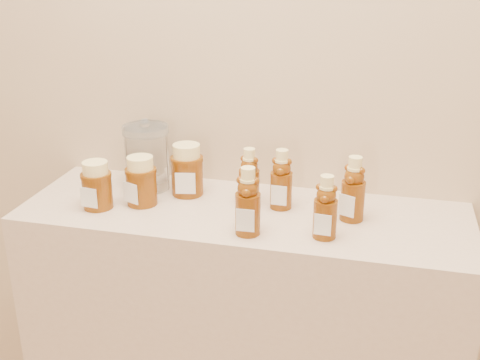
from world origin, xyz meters
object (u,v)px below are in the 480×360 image
(display_table, at_px, (243,349))
(honey_jar_left, at_px, (97,185))
(bear_bottle_front_left, at_px, (248,197))
(bear_bottle_back_left, at_px, (249,173))
(glass_canister, at_px, (147,155))

(display_table, bearing_deg, honey_jar_left, -169.41)
(bear_bottle_front_left, distance_m, honey_jar_left, 0.43)
(bear_bottle_back_left, height_order, honey_jar_left, bear_bottle_back_left)
(display_table, bearing_deg, glass_canister, 163.00)
(honey_jar_left, bearing_deg, display_table, 17.28)
(display_table, relative_size, bear_bottle_front_left, 6.14)
(display_table, distance_m, bear_bottle_front_left, 0.56)
(display_table, height_order, bear_bottle_front_left, bear_bottle_front_left)
(bear_bottle_back_left, distance_m, glass_canister, 0.31)
(display_table, distance_m, glass_canister, 0.64)
(bear_bottle_front_left, bearing_deg, honey_jar_left, 170.45)
(display_table, xyz_separation_m, honey_jar_left, (-0.38, -0.07, 0.52))
(bear_bottle_back_left, relative_size, bear_bottle_front_left, 0.91)
(glass_canister, bearing_deg, bear_bottle_front_left, -32.26)
(bear_bottle_back_left, relative_size, glass_canister, 0.87)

